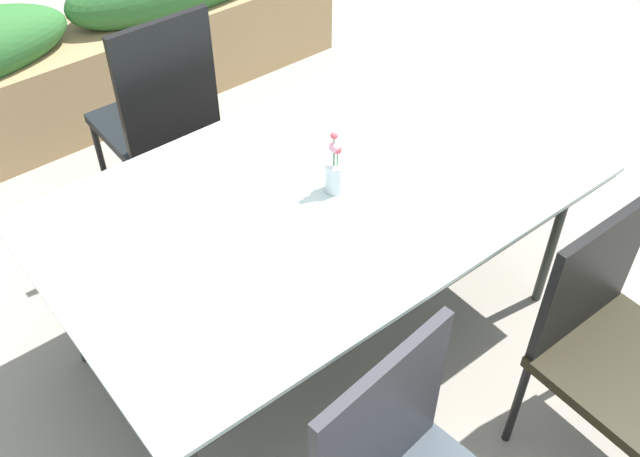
# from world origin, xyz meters

# --- Properties ---
(ground_plane) EXTENTS (12.00, 12.00, 0.00)m
(ground_plane) POSITION_xyz_m (0.00, 0.00, 0.00)
(ground_plane) COLOR gray
(dining_table) EXTENTS (1.82, 1.10, 0.71)m
(dining_table) POSITION_xyz_m (0.02, 0.05, 0.67)
(dining_table) COLOR #B2C6C1
(dining_table) RESTS_ON ground
(chair_far_side) EXTENTS (0.44, 0.44, 1.03)m
(chair_far_side) POSITION_xyz_m (-0.09, 0.97, 0.57)
(chair_far_side) COLOR black
(chair_far_side) RESTS_ON ground
(chair_near_right) EXTENTS (0.47, 0.47, 0.91)m
(chair_near_right) POSITION_xyz_m (0.43, -0.87, 0.51)
(chair_near_right) COLOR black
(chair_near_right) RESTS_ON ground
(flower_vase) EXTENTS (0.06, 0.06, 0.24)m
(flower_vase) POSITION_xyz_m (0.06, 0.03, 0.78)
(flower_vase) COLOR silver
(flower_vase) RESTS_ON dining_table
(planter_box) EXTENTS (2.97, 0.47, 0.80)m
(planter_box) POSITION_xyz_m (-0.04, 1.95, 0.38)
(planter_box) COLOR #9E7F56
(planter_box) RESTS_ON ground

